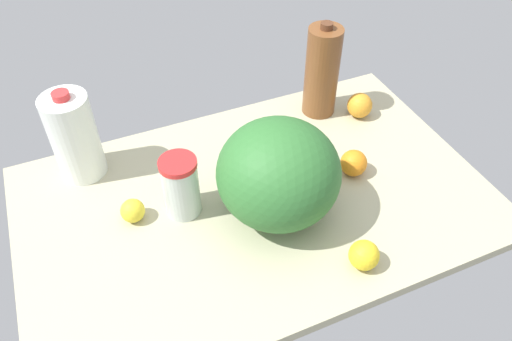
{
  "coord_description": "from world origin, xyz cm",
  "views": [
    {
      "loc": [
        35.01,
        81.13,
        98.56
      ],
      "look_at": [
        0.0,
        0.0,
        13.0
      ],
      "focal_mm": 35.0,
      "sensor_mm": 36.0,
      "label": 1
    }
  ],
  "objects_px": {
    "tumbler_cup": "(181,186)",
    "lemon_beside_bowl": "(364,255)",
    "orange_loose": "(354,163)",
    "chocolate_milk_jug": "(322,72)",
    "lemon_far_back": "(133,211)",
    "orange_by_jug": "(360,105)",
    "milk_jug": "(74,137)",
    "watermelon": "(278,174)"
  },
  "relations": [
    {
      "from": "chocolate_milk_jug",
      "to": "orange_by_jug",
      "type": "bearing_deg",
      "value": 144.01
    },
    {
      "from": "chocolate_milk_jug",
      "to": "orange_loose",
      "type": "relative_size",
      "value": 4.09
    },
    {
      "from": "milk_jug",
      "to": "orange_loose",
      "type": "relative_size",
      "value": 3.59
    },
    {
      "from": "milk_jug",
      "to": "tumbler_cup",
      "type": "xyz_separation_m",
      "value": [
        -0.21,
        0.24,
        -0.04
      ]
    },
    {
      "from": "orange_by_jug",
      "to": "lemon_beside_bowl",
      "type": "distance_m",
      "value": 0.56
    },
    {
      "from": "tumbler_cup",
      "to": "orange_loose",
      "type": "height_order",
      "value": "tumbler_cup"
    },
    {
      "from": "lemon_far_back",
      "to": "milk_jug",
      "type": "bearing_deg",
      "value": -69.47
    },
    {
      "from": "lemon_beside_bowl",
      "to": "orange_loose",
      "type": "height_order",
      "value": "orange_loose"
    },
    {
      "from": "watermelon",
      "to": "orange_loose",
      "type": "xyz_separation_m",
      "value": [
        -0.25,
        -0.04,
        -0.09
      ]
    },
    {
      "from": "lemon_far_back",
      "to": "watermelon",
      "type": "bearing_deg",
      "value": 161.21
    },
    {
      "from": "chocolate_milk_jug",
      "to": "orange_loose",
      "type": "xyz_separation_m",
      "value": [
        0.05,
        0.29,
        -0.1
      ]
    },
    {
      "from": "chocolate_milk_jug",
      "to": "lemon_beside_bowl",
      "type": "relative_size",
      "value": 4.22
    },
    {
      "from": "orange_by_jug",
      "to": "lemon_beside_bowl",
      "type": "relative_size",
      "value": 1.09
    },
    {
      "from": "watermelon",
      "to": "chocolate_milk_jug",
      "type": "height_order",
      "value": "chocolate_milk_jug"
    },
    {
      "from": "tumbler_cup",
      "to": "orange_by_jug",
      "type": "relative_size",
      "value": 2.18
    },
    {
      "from": "orange_by_jug",
      "to": "lemon_far_back",
      "type": "xyz_separation_m",
      "value": [
        0.74,
        0.14,
        -0.01
      ]
    },
    {
      "from": "watermelon",
      "to": "tumbler_cup",
      "type": "xyz_separation_m",
      "value": [
        0.22,
        -0.1,
        -0.05
      ]
    },
    {
      "from": "chocolate_milk_jug",
      "to": "lemon_far_back",
      "type": "xyz_separation_m",
      "value": [
        0.64,
        0.21,
        -0.11
      ]
    },
    {
      "from": "tumbler_cup",
      "to": "lemon_far_back",
      "type": "distance_m",
      "value": 0.14
    },
    {
      "from": "watermelon",
      "to": "chocolate_milk_jug",
      "type": "bearing_deg",
      "value": -131.99
    },
    {
      "from": "milk_jug",
      "to": "tumbler_cup",
      "type": "bearing_deg",
      "value": 130.45
    },
    {
      "from": "tumbler_cup",
      "to": "orange_loose",
      "type": "xyz_separation_m",
      "value": [
        -0.46,
        0.05,
        -0.05
      ]
    },
    {
      "from": "watermelon",
      "to": "chocolate_milk_jug",
      "type": "distance_m",
      "value": 0.44
    },
    {
      "from": "chocolate_milk_jug",
      "to": "orange_by_jug",
      "type": "distance_m",
      "value": 0.16
    },
    {
      "from": "watermelon",
      "to": "lemon_beside_bowl",
      "type": "xyz_separation_m",
      "value": [
        -0.11,
        0.23,
        -0.09
      ]
    },
    {
      "from": "orange_by_jug",
      "to": "orange_loose",
      "type": "distance_m",
      "value": 0.26
    },
    {
      "from": "tumbler_cup",
      "to": "lemon_far_back",
      "type": "height_order",
      "value": "tumbler_cup"
    },
    {
      "from": "watermelon",
      "to": "lemon_far_back",
      "type": "distance_m",
      "value": 0.37
    },
    {
      "from": "lemon_beside_bowl",
      "to": "orange_loose",
      "type": "bearing_deg",
      "value": -116.96
    },
    {
      "from": "chocolate_milk_jug",
      "to": "orange_by_jug",
      "type": "xyz_separation_m",
      "value": [
        -0.1,
        0.07,
        -0.1
      ]
    },
    {
      "from": "milk_jug",
      "to": "lemon_beside_bowl",
      "type": "xyz_separation_m",
      "value": [
        -0.53,
        0.57,
        -0.09
      ]
    },
    {
      "from": "chocolate_milk_jug",
      "to": "orange_loose",
      "type": "bearing_deg",
      "value": 80.2
    },
    {
      "from": "lemon_far_back",
      "to": "orange_loose",
      "type": "distance_m",
      "value": 0.59
    },
    {
      "from": "chocolate_milk_jug",
      "to": "lemon_beside_bowl",
      "type": "bearing_deg",
      "value": 71.44
    },
    {
      "from": "orange_by_jug",
      "to": "milk_jug",
      "type": "bearing_deg",
      "value": -5.86
    },
    {
      "from": "tumbler_cup",
      "to": "lemon_beside_bowl",
      "type": "bearing_deg",
      "value": 135.04
    },
    {
      "from": "orange_by_jug",
      "to": "lemon_far_back",
      "type": "relative_size",
      "value": 1.27
    },
    {
      "from": "tumbler_cup",
      "to": "milk_jug",
      "type": "bearing_deg",
      "value": -49.55
    },
    {
      "from": "orange_by_jug",
      "to": "watermelon",
      "type": "bearing_deg",
      "value": 32.7
    },
    {
      "from": "lemon_far_back",
      "to": "orange_loose",
      "type": "relative_size",
      "value": 0.83
    },
    {
      "from": "tumbler_cup",
      "to": "orange_by_jug",
      "type": "distance_m",
      "value": 0.64
    },
    {
      "from": "watermelon",
      "to": "tumbler_cup",
      "type": "height_order",
      "value": "watermelon"
    }
  ]
}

